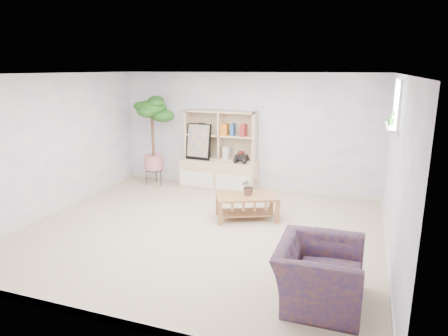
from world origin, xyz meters
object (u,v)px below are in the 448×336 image
(storage_unit, at_px, (219,151))
(coffee_table, at_px, (247,207))
(armchair, at_px, (319,270))
(floor_tree, at_px, (153,142))

(storage_unit, height_order, coffee_table, storage_unit)
(coffee_table, distance_m, armchair, 2.55)
(coffee_table, bearing_deg, storage_unit, 100.03)
(storage_unit, relative_size, armchair, 1.59)
(armchair, bearing_deg, floor_tree, 48.64)
(coffee_table, distance_m, floor_tree, 2.89)
(floor_tree, bearing_deg, storage_unit, 9.35)
(coffee_table, height_order, armchair, armchair)
(storage_unit, height_order, floor_tree, floor_tree)
(floor_tree, bearing_deg, armchair, -41.01)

